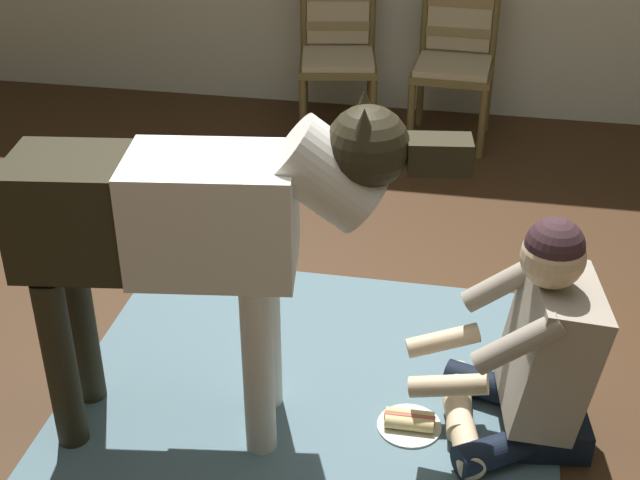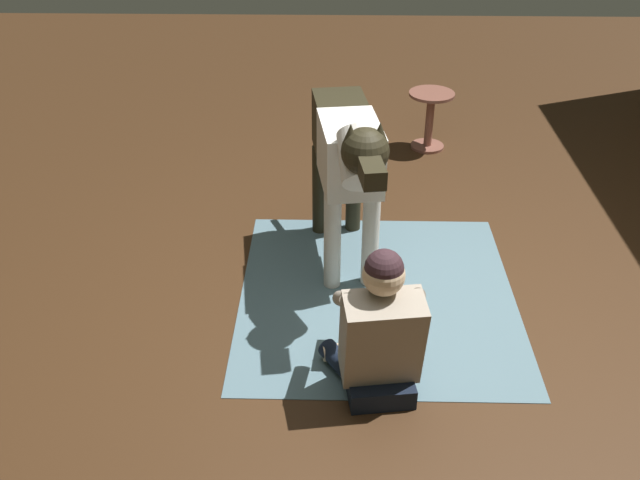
{
  "view_description": "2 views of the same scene",
  "coord_description": "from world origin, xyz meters",
  "px_view_note": "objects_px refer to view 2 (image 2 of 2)",
  "views": [
    {
      "loc": [
        0.29,
        -2.67,
        2.19
      ],
      "look_at": [
        -0.21,
        -0.04,
        0.64
      ],
      "focal_mm": 49.69,
      "sensor_mm": 36.0,
      "label": 1
    },
    {
      "loc": [
        3.31,
        -0.41,
        2.68
      ],
      "look_at": [
        -0.06,
        -0.49,
        0.53
      ],
      "focal_mm": 39.29,
      "sensor_mm": 36.0,
      "label": 2
    }
  ],
  "objects_px": {
    "person_sitting_on_floor": "(380,333)",
    "hot_dog_on_plate": "(364,332)",
    "large_dog": "(348,156)",
    "round_side_table": "(430,115)"
  },
  "relations": [
    {
      "from": "hot_dog_on_plate",
      "to": "round_side_table",
      "type": "xyz_separation_m",
      "value": [
        -2.6,
        0.65,
        0.28
      ]
    },
    {
      "from": "person_sitting_on_floor",
      "to": "round_side_table",
      "type": "xyz_separation_m",
      "value": [
        -3.0,
        0.59,
        -0.05
      ]
    },
    {
      "from": "large_dog",
      "to": "hot_dog_on_plate",
      "type": "distance_m",
      "value": 1.07
    },
    {
      "from": "large_dog",
      "to": "round_side_table",
      "type": "relative_size",
      "value": 3.14
    },
    {
      "from": "person_sitting_on_floor",
      "to": "round_side_table",
      "type": "relative_size",
      "value": 1.69
    },
    {
      "from": "person_sitting_on_floor",
      "to": "large_dog",
      "type": "xyz_separation_m",
      "value": [
        -1.12,
        -0.16,
        0.46
      ]
    },
    {
      "from": "person_sitting_on_floor",
      "to": "hot_dog_on_plate",
      "type": "relative_size",
      "value": 3.72
    },
    {
      "from": "large_dog",
      "to": "round_side_table",
      "type": "distance_m",
      "value": 2.09
    },
    {
      "from": "large_dog",
      "to": "person_sitting_on_floor",
      "type": "bearing_deg",
      "value": 7.98
    },
    {
      "from": "round_side_table",
      "to": "person_sitting_on_floor",
      "type": "bearing_deg",
      "value": -11.11
    }
  ]
}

